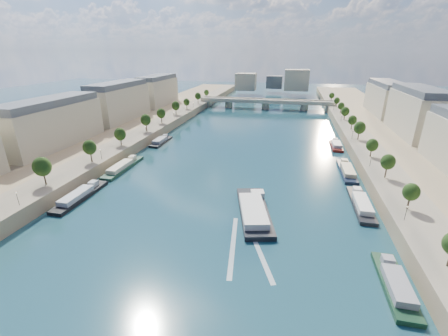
% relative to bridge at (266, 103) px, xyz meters
% --- Properties ---
extents(ground, '(700.00, 700.00, 0.00)m').
position_rel_bridge_xyz_m(ground, '(0.00, -126.59, -5.08)').
color(ground, '#0B2C33').
rests_on(ground, ground).
extents(quay_left, '(44.00, 520.00, 5.00)m').
position_rel_bridge_xyz_m(quay_left, '(-72.00, -126.59, -2.58)').
color(quay_left, '#9E8460').
rests_on(quay_left, ground).
extents(quay_right, '(44.00, 520.00, 5.00)m').
position_rel_bridge_xyz_m(quay_right, '(72.00, -126.59, -2.58)').
color(quay_right, '#9E8460').
rests_on(quay_right, ground).
extents(pave_left, '(14.00, 520.00, 0.10)m').
position_rel_bridge_xyz_m(pave_left, '(-57.00, -126.59, -0.03)').
color(pave_left, gray).
rests_on(pave_left, quay_left).
extents(pave_right, '(14.00, 520.00, 0.10)m').
position_rel_bridge_xyz_m(pave_right, '(57.00, -126.59, -0.03)').
color(pave_right, gray).
rests_on(pave_right, quay_right).
extents(trees_left, '(4.80, 268.80, 8.26)m').
position_rel_bridge_xyz_m(trees_left, '(-55.00, -124.59, 5.39)').
color(trees_left, '#382B1E').
rests_on(trees_left, ground).
extents(trees_right, '(4.80, 268.80, 8.26)m').
position_rel_bridge_xyz_m(trees_right, '(55.00, -116.59, 5.39)').
color(trees_right, '#382B1E').
rests_on(trees_right, ground).
extents(lamps_left, '(0.36, 200.36, 4.28)m').
position_rel_bridge_xyz_m(lamps_left, '(-52.50, -136.59, 2.70)').
color(lamps_left, black).
rests_on(lamps_left, ground).
extents(lamps_right, '(0.36, 200.36, 4.28)m').
position_rel_bridge_xyz_m(lamps_right, '(52.50, -121.59, 2.70)').
color(lamps_right, black).
rests_on(lamps_right, ground).
extents(buildings_left, '(16.00, 226.00, 23.20)m').
position_rel_bridge_xyz_m(buildings_left, '(-85.00, -114.59, 11.37)').
color(buildings_left, beige).
rests_on(buildings_left, ground).
extents(buildings_right, '(16.00, 226.00, 23.20)m').
position_rel_bridge_xyz_m(buildings_right, '(85.00, -114.59, 11.37)').
color(buildings_right, beige).
rests_on(buildings_right, ground).
extents(skyline, '(79.00, 42.00, 22.00)m').
position_rel_bridge_xyz_m(skyline, '(3.19, 92.93, 9.57)').
color(skyline, beige).
rests_on(skyline, ground).
extents(bridge, '(112.00, 12.00, 8.15)m').
position_rel_bridge_xyz_m(bridge, '(0.00, 0.00, 0.00)').
color(bridge, '#C1B79E').
rests_on(bridge, ground).
extents(tour_barge, '(15.42, 30.57, 3.99)m').
position_rel_bridge_xyz_m(tour_barge, '(12.77, -178.17, -3.94)').
color(tour_barge, black).
rests_on(tour_barge, ground).
extents(wake, '(13.94, 25.94, 0.04)m').
position_rel_bridge_xyz_m(wake, '(12.77, -194.73, -5.06)').
color(wake, silver).
rests_on(wake, ground).
extents(moored_barges_left, '(5.00, 155.11, 3.60)m').
position_rel_bridge_xyz_m(moored_barges_left, '(-45.50, -174.48, -4.24)').
color(moored_barges_left, '#1B203D').
rests_on(moored_barges_left, ground).
extents(moored_barges_right, '(5.00, 161.65, 3.60)m').
position_rel_bridge_xyz_m(moored_barges_right, '(45.50, -171.52, -4.24)').
color(moored_barges_right, black).
rests_on(moored_barges_right, ground).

